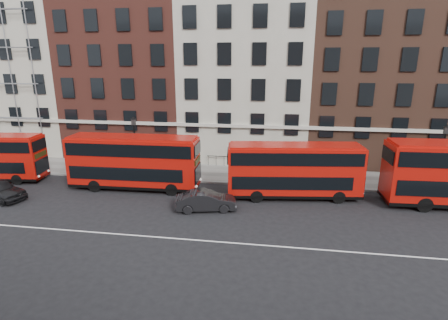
# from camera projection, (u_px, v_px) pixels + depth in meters

# --- Properties ---
(ground) EXTENTS (120.00, 120.00, 0.00)m
(ground) POSITION_uv_depth(u_px,v_px,m) (219.00, 226.00, 22.48)
(ground) COLOR black
(ground) RESTS_ON ground
(pavement) EXTENTS (80.00, 5.00, 0.15)m
(pavement) POSITION_uv_depth(u_px,v_px,m) (237.00, 174.00, 32.43)
(pavement) COLOR gray
(pavement) RESTS_ON ground
(kerb) EXTENTS (80.00, 0.30, 0.16)m
(kerb) POSITION_uv_depth(u_px,v_px,m) (234.00, 183.00, 30.05)
(kerb) COLOR gray
(kerb) RESTS_ON ground
(road_centre_line) EXTENTS (70.00, 0.12, 0.01)m
(road_centre_line) POSITION_uv_depth(u_px,v_px,m) (213.00, 241.00, 20.57)
(road_centre_line) COLOR white
(road_centre_line) RESTS_ON ground
(building_terrace) EXTENTS (64.00, 11.95, 22.00)m
(building_terrace) POSITION_uv_depth(u_px,v_px,m) (244.00, 61.00, 36.68)
(building_terrace) COLOR beige
(building_terrace) RESTS_ON ground
(bus_b) EXTENTS (10.64, 2.84, 4.44)m
(bus_b) POSITION_uv_depth(u_px,v_px,m) (134.00, 161.00, 28.41)
(bus_b) COLOR #B31009
(bus_b) RESTS_ON ground
(bus_c) EXTENTS (10.29, 3.66, 4.23)m
(bus_c) POSITION_uv_depth(u_px,v_px,m) (294.00, 170.00, 26.56)
(bus_c) COLOR #B31009
(bus_c) RESTS_ON ground
(car_front) EXTENTS (4.52, 2.43, 1.41)m
(car_front) POSITION_uv_depth(u_px,v_px,m) (206.00, 201.00, 24.71)
(car_front) COLOR black
(car_front) RESTS_ON ground
(lamp_post_left) EXTENTS (0.44, 0.44, 5.33)m
(lamp_post_left) POSITION_uv_depth(u_px,v_px,m) (135.00, 143.00, 31.63)
(lamp_post_left) COLOR black
(lamp_post_left) RESTS_ON pavement
(lamp_post_right) EXTENTS (0.44, 0.44, 5.33)m
(lamp_post_right) POSITION_uv_depth(u_px,v_px,m) (442.00, 154.00, 27.90)
(lamp_post_right) COLOR black
(lamp_post_right) RESTS_ON pavement
(iron_railings) EXTENTS (6.60, 0.06, 1.00)m
(iron_railings) POSITION_uv_depth(u_px,v_px,m) (240.00, 162.00, 34.36)
(iron_railings) COLOR black
(iron_railings) RESTS_ON pavement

